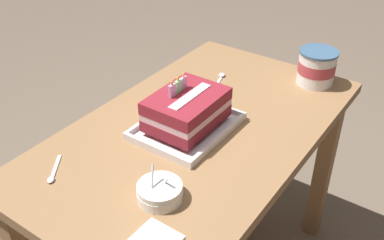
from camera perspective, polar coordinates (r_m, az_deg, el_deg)
The scene contains 7 objects.
dining_table at distance 1.47m, azimuth 0.63°, elevation -4.69°, with size 1.15×0.67×0.74m.
foil_tray at distance 1.39m, azimuth -0.67°, elevation -0.91°, with size 0.31×0.25×0.02m.
birthday_cake at distance 1.35m, azimuth -0.69°, elevation 1.42°, with size 0.24×0.18×0.15m.
bowl_stack at distance 1.14m, azimuth -4.11°, elevation -9.11°, with size 0.12×0.12×0.09m.
ice_cream_tub at distance 1.68m, azimuth 15.56°, elevation 6.50°, with size 0.14×0.14×0.13m.
serving_spoon_near_tray at distance 1.67m, azimuth 3.63°, elevation 5.37°, with size 0.15×0.06×0.01m.
serving_spoon_by_bowls at distance 1.27m, azimuth -17.26°, elevation -6.61°, with size 0.11×0.08×0.01m.
Camera 1 is at (-0.96, -0.65, 1.53)m, focal length 41.99 mm.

